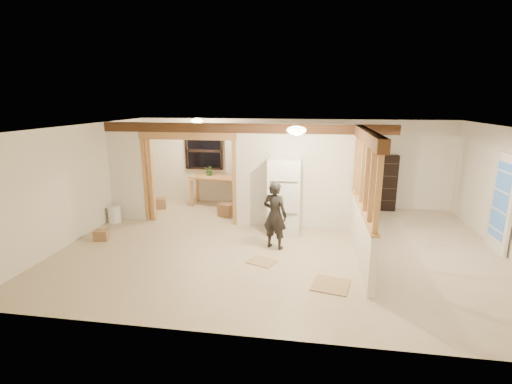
% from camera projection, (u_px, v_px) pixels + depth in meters
% --- Properties ---
extents(floor, '(9.00, 6.50, 0.01)m').
position_uv_depth(floor, '(281.00, 245.00, 7.97)').
color(floor, '#C5B192').
rests_on(floor, ground).
extents(ceiling, '(9.00, 6.50, 0.01)m').
position_uv_depth(ceiling, '(283.00, 127.00, 7.36)').
color(ceiling, white).
extents(wall_back, '(9.00, 0.01, 2.50)m').
position_uv_depth(wall_back, '(291.00, 163.00, 10.78)').
color(wall_back, silver).
rests_on(wall_back, floor).
extents(wall_front, '(9.00, 0.01, 2.50)m').
position_uv_depth(wall_front, '(259.00, 249.00, 4.55)').
color(wall_front, silver).
rests_on(wall_front, floor).
extents(wall_left, '(0.01, 6.50, 2.50)m').
position_uv_depth(wall_left, '(82.00, 181.00, 8.34)').
color(wall_left, silver).
rests_on(wall_left, floor).
extents(partition_left_stub, '(0.90, 0.12, 2.50)m').
position_uv_depth(partition_left_stub, '(127.00, 172.00, 9.42)').
color(partition_left_stub, silver).
rests_on(partition_left_stub, floor).
extents(partition_center, '(2.80, 0.12, 2.50)m').
position_uv_depth(partition_center, '(294.00, 177.00, 8.79)').
color(partition_center, silver).
rests_on(partition_center, floor).
extents(doorway_frame, '(2.46, 0.14, 2.20)m').
position_uv_depth(doorway_frame, '(189.00, 180.00, 9.21)').
color(doorway_frame, '#B9834D').
rests_on(doorway_frame, floor).
extents(header_beam_back, '(7.00, 0.18, 0.22)m').
position_uv_depth(header_beam_back, '(244.00, 128.00, 8.69)').
color(header_beam_back, '#50301B').
rests_on(header_beam_back, ceiling).
extents(header_beam_right, '(0.18, 3.30, 0.22)m').
position_uv_depth(header_beam_right, '(368.00, 136.00, 6.77)').
color(header_beam_right, '#50301B').
rests_on(header_beam_right, ceiling).
extents(pony_wall, '(0.12, 3.20, 1.00)m').
position_uv_depth(pony_wall, '(361.00, 233.00, 7.23)').
color(pony_wall, silver).
rests_on(pony_wall, floor).
extents(stud_partition, '(0.14, 3.20, 1.32)m').
position_uv_depth(stud_partition, '(365.00, 175.00, 6.95)').
color(stud_partition, '#B9834D').
rests_on(stud_partition, pony_wall).
extents(window_back, '(1.12, 0.10, 1.10)m').
position_uv_depth(window_back, '(204.00, 151.00, 11.02)').
color(window_back, black).
rests_on(window_back, wall_back).
extents(french_door, '(0.12, 0.86, 2.00)m').
position_uv_depth(french_door, '(502.00, 203.00, 7.45)').
color(french_door, white).
rests_on(french_door, floor).
extents(ceiling_dome_main, '(0.36, 0.36, 0.16)m').
position_uv_depth(ceiling_dome_main, '(296.00, 130.00, 6.85)').
color(ceiling_dome_main, '#FFEABF').
rests_on(ceiling_dome_main, ceiling).
extents(ceiling_dome_util, '(0.32, 0.32, 0.14)m').
position_uv_depth(ceiling_dome_util, '(197.00, 121.00, 9.95)').
color(ceiling_dome_util, '#FFEABF').
rests_on(ceiling_dome_util, ceiling).
extents(hanging_bulb, '(0.07, 0.07, 0.07)m').
position_uv_depth(hanging_bulb, '(208.00, 135.00, 9.27)').
color(hanging_bulb, '#FFD88C').
rests_on(hanging_bulb, ceiling).
extents(refrigerator, '(0.72, 0.70, 1.76)m').
position_uv_depth(refrigerator, '(284.00, 196.00, 8.51)').
color(refrigerator, silver).
rests_on(refrigerator, floor).
extents(woman, '(0.61, 0.50, 1.43)m').
position_uv_depth(woman, '(275.00, 215.00, 7.63)').
color(woman, black).
rests_on(woman, floor).
extents(work_table, '(1.48, 0.96, 0.86)m').
position_uv_depth(work_table, '(215.00, 191.00, 10.89)').
color(work_table, '#B9834D').
rests_on(work_table, floor).
extents(potted_plant, '(0.34, 0.31, 0.32)m').
position_uv_depth(potted_plant, '(209.00, 170.00, 10.85)').
color(potted_plant, '#39692C').
rests_on(potted_plant, work_table).
extents(shop_vac, '(0.65, 0.65, 0.65)m').
position_uv_depth(shop_vac, '(141.00, 197.00, 10.57)').
color(shop_vac, '#9D0A0C').
rests_on(shop_vac, floor).
extents(bookshelf, '(0.78, 0.26, 1.56)m').
position_uv_depth(bookshelf, '(382.00, 183.00, 10.33)').
color(bookshelf, black).
rests_on(bookshelf, floor).
extents(bucket, '(0.35, 0.35, 0.41)m').
position_uv_depth(bucket, '(114.00, 214.00, 9.40)').
color(bucket, silver).
rests_on(bucket, floor).
extents(box_util_a, '(0.48, 0.45, 0.33)m').
position_uv_depth(box_util_a, '(227.00, 210.00, 9.91)').
color(box_util_a, '#956B48').
rests_on(box_util_a, floor).
extents(box_util_b, '(0.41, 0.41, 0.30)m').
position_uv_depth(box_util_b, '(160.00, 203.00, 10.60)').
color(box_util_b, '#956B48').
rests_on(box_util_b, floor).
extents(box_front, '(0.33, 0.29, 0.23)m').
position_uv_depth(box_front, '(102.00, 235.00, 8.20)').
color(box_front, '#956B48').
rests_on(box_front, floor).
extents(floor_panel_near, '(0.71, 0.71, 0.02)m').
position_uv_depth(floor_panel_near, '(331.00, 285.00, 6.20)').
color(floor_panel_near, tan).
rests_on(floor_panel_near, floor).
extents(floor_panel_far, '(0.62, 0.56, 0.02)m').
position_uv_depth(floor_panel_far, '(262.00, 262.00, 7.11)').
color(floor_panel_far, tan).
rests_on(floor_panel_far, floor).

